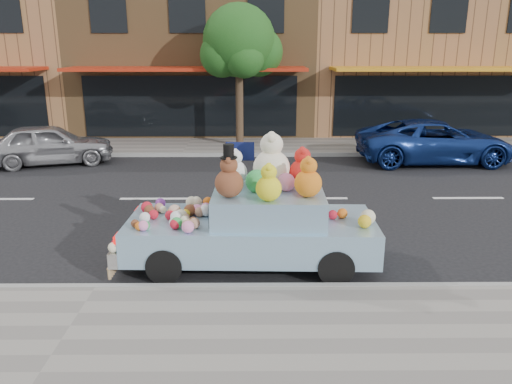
{
  "coord_description": "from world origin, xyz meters",
  "views": [
    {
      "loc": [
        2.48,
        -12.15,
        3.78
      ],
      "look_at": [
        2.54,
        -3.62,
        1.25
      ],
      "focal_mm": 35.0,
      "sensor_mm": 36.0,
      "label": 1
    }
  ],
  "objects_px": {
    "car_blue": "(435,141)",
    "art_car": "(253,220)",
    "street_tree": "(240,47)",
    "car_silver": "(50,144)"
  },
  "relations": [
    {
      "from": "car_silver",
      "to": "art_car",
      "type": "xyz_separation_m",
      "value": [
        6.6,
        -7.76,
        0.15
      ]
    },
    {
      "from": "car_blue",
      "to": "art_car",
      "type": "xyz_separation_m",
      "value": [
        -6.03,
        -7.96,
        0.11
      ]
    },
    {
      "from": "street_tree",
      "to": "art_car",
      "type": "xyz_separation_m",
      "value": [
        0.46,
        -10.45,
        -2.88
      ]
    },
    {
      "from": "street_tree",
      "to": "car_silver",
      "type": "bearing_deg",
      "value": -156.34
    },
    {
      "from": "car_silver",
      "to": "art_car",
      "type": "relative_size",
      "value": 0.87
    },
    {
      "from": "car_silver",
      "to": "car_blue",
      "type": "height_order",
      "value": "car_blue"
    },
    {
      "from": "car_blue",
      "to": "art_car",
      "type": "bearing_deg",
      "value": 141.83
    },
    {
      "from": "street_tree",
      "to": "car_silver",
      "type": "xyz_separation_m",
      "value": [
        -6.14,
        -2.69,
        -3.03
      ]
    },
    {
      "from": "street_tree",
      "to": "car_blue",
      "type": "relative_size",
      "value": 1.03
    },
    {
      "from": "car_silver",
      "to": "car_blue",
      "type": "relative_size",
      "value": 0.77
    }
  ]
}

